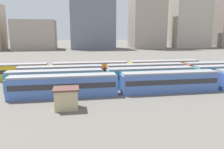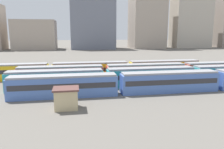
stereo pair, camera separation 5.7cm
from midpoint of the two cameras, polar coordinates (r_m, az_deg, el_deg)
ground_plane at (r=45.60m, az=-14.04°, el=-2.97°), size 600.00×600.00×0.00m
train_track_2 at (r=50.21m, az=8.80°, el=0.70°), size 55.80×3.06×3.75m
train_track_3 at (r=52.86m, az=-5.66°, el=1.28°), size 55.80×3.06×3.75m
signal_hut at (r=31.63m, az=-11.92°, el=-6.07°), size 3.60×3.00×3.04m
distant_building_1 at (r=153.15m, az=-19.53°, el=9.76°), size 26.44×20.72×18.84m
distant_building_2 at (r=151.74m, az=-5.27°, el=13.02°), size 29.13×21.79×33.12m
distant_building_3 at (r=160.05m, az=9.13°, el=15.30°), size 22.64×20.70×46.95m
distant_building_4 at (r=173.32m, az=19.85°, el=12.44°), size 27.16×15.24×34.79m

